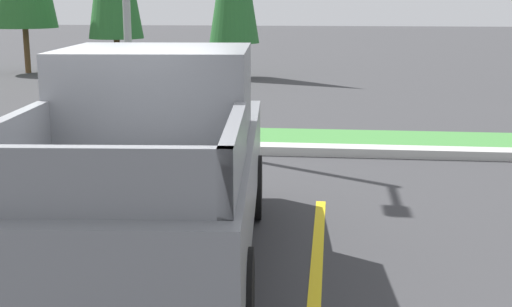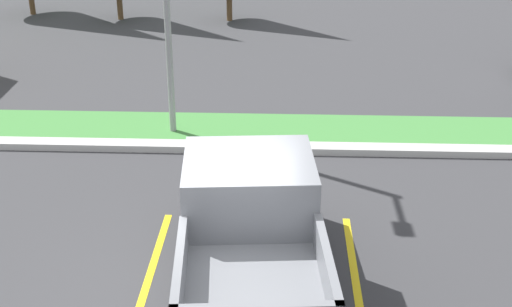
{
  "view_description": "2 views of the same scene",
  "coord_description": "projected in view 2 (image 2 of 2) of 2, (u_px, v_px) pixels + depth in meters",
  "views": [
    {
      "loc": [
        2.27,
        -6.45,
        2.57
      ],
      "look_at": [
        1.4,
        1.44,
        0.79
      ],
      "focal_mm": 48.91,
      "sensor_mm": 36.0,
      "label": 1
    },
    {
      "loc": [
        1.03,
        -8.28,
        6.05
      ],
      "look_at": [
        0.6,
        2.09,
        1.28
      ],
      "focal_mm": 48.63,
      "sensor_mm": 36.0,
      "label": 2
    }
  ],
  "objects": [
    {
      "name": "parking_line_near",
      "position": [
        143.0,
        298.0,
        9.95
      ],
      "size": [
        0.12,
        4.8,
        0.01
      ],
      "primitive_type": "cube",
      "color": "yellow",
      "rests_on": "ground"
    },
    {
      "name": "grass_median",
      "position": [
        237.0,
        129.0,
        15.61
      ],
      "size": [
        56.0,
        1.8,
        0.06
      ],
      "primitive_type": "cube",
      "color": "#42843D",
      "rests_on": "ground"
    },
    {
      "name": "ground_plane",
      "position": [
        209.0,
        292.0,
        10.09
      ],
      "size": [
        120.0,
        120.0,
        0.0
      ],
      "primitive_type": "plane",
      "color": "#38383A"
    },
    {
      "name": "curb_strip",
      "position": [
        233.0,
        147.0,
        14.59
      ],
      "size": [
        56.0,
        0.4,
        0.15
      ],
      "primitive_type": "cube",
      "color": "#B2B2AD",
      "rests_on": "ground"
    },
    {
      "name": "pickup_truck_main",
      "position": [
        250.0,
        237.0,
        9.51
      ],
      "size": [
        2.32,
        5.36,
        2.1
      ],
      "color": "black",
      "rests_on": "ground"
    },
    {
      "name": "parking_line_far",
      "position": [
        359.0,
        303.0,
        9.84
      ],
      "size": [
        0.12,
        4.8,
        0.01
      ],
      "primitive_type": "cube",
      "color": "yellow",
      "rests_on": "ground"
    }
  ]
}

